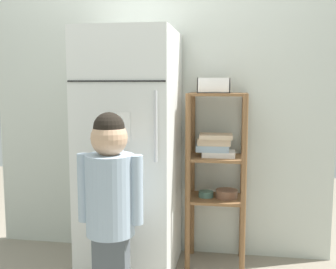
{
  "coord_description": "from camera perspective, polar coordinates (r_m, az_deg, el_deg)",
  "views": [
    {
      "loc": [
        0.56,
        -2.54,
        1.24
      ],
      "look_at": [
        0.14,
        0.02,
        0.91
      ],
      "focal_mm": 43.75,
      "sensor_mm": 36.0,
      "label": 1
    }
  ],
  "objects": [
    {
      "name": "child_standing",
      "position": [
        2.18,
        -8.05,
        -8.23
      ],
      "size": [
        0.35,
        0.26,
        1.09
      ],
      "color": "#4F565C",
      "rests_on": "ground"
    },
    {
      "name": "pantry_shelf_unit",
      "position": [
        2.78,
        6.79,
        -3.83
      ],
      "size": [
        0.39,
        0.31,
        1.17
      ],
      "color": "brown",
      "rests_on": "ground"
    },
    {
      "name": "fruit_bin",
      "position": [
        2.72,
        6.74,
        6.61
      ],
      "size": [
        0.21,
        0.16,
        0.1
      ],
      "color": "white",
      "rests_on": "pantry_shelf_unit"
    },
    {
      "name": "refrigerator",
      "position": [
        2.69,
        -5.19,
        -2.58
      ],
      "size": [
        0.58,
        0.67,
        1.57
      ],
      "color": "white",
      "rests_on": "ground"
    },
    {
      "name": "kitchen_wall_back",
      "position": [
        2.97,
        -1.48,
        3.23
      ],
      "size": [
        2.47,
        0.03,
        2.07
      ],
      "primitive_type": "cube",
      "color": "silver",
      "rests_on": "ground"
    }
  ]
}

